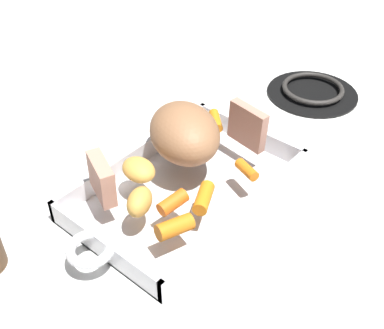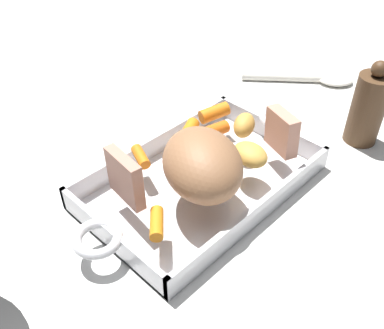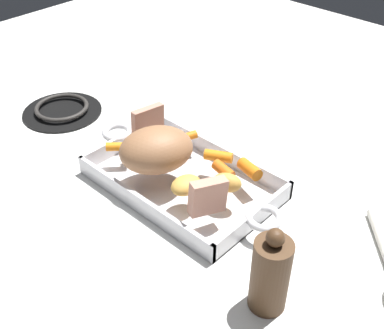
# 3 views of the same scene
# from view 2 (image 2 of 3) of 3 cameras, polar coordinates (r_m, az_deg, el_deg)

# --- Properties ---
(ground_plane) EXTENTS (2.07, 2.07, 0.00)m
(ground_plane) POSITION_cam_2_polar(r_m,az_deg,el_deg) (0.68, 1.22, -2.86)
(ground_plane) COLOR silver
(roasting_dish) EXTENTS (0.45, 0.22, 0.04)m
(roasting_dish) POSITION_cam_2_polar(r_m,az_deg,el_deg) (0.67, 1.24, -2.07)
(roasting_dish) COLOR silver
(roasting_dish) RESTS_ON ground_plane
(pork_roast) EXTENTS (0.16, 0.17, 0.08)m
(pork_roast) POSITION_cam_2_polar(r_m,az_deg,el_deg) (0.59, 1.34, 0.04)
(pork_roast) COLOR #9A6945
(pork_roast) RESTS_ON roasting_dish
(roast_slice_thin) EXTENTS (0.02, 0.07, 0.07)m
(roast_slice_thin) POSITION_cam_2_polar(r_m,az_deg,el_deg) (0.59, -8.65, -1.72)
(roast_slice_thin) COLOR tan
(roast_slice_thin) RESTS_ON roasting_dish
(roast_slice_outer) EXTENTS (0.04, 0.07, 0.07)m
(roast_slice_outer) POSITION_cam_2_polar(r_m,az_deg,el_deg) (0.68, 11.50, 4.19)
(roast_slice_outer) COLOR tan
(roast_slice_outer) RESTS_ON roasting_dish
(baby_carrot_long) EXTENTS (0.05, 0.03, 0.02)m
(baby_carrot_long) POSITION_cam_2_polar(r_m,az_deg,el_deg) (0.71, 3.06, 4.47)
(baby_carrot_long) COLOR orange
(baby_carrot_long) RESTS_ON roasting_dish
(baby_carrot_center_right) EXTENTS (0.06, 0.04, 0.03)m
(baby_carrot_center_right) POSITION_cam_2_polar(r_m,az_deg,el_deg) (0.75, 2.88, 6.68)
(baby_carrot_center_right) COLOR orange
(baby_carrot_center_right) RESTS_ON roasting_dish
(baby_carrot_northwest) EXTENTS (0.06, 0.04, 0.02)m
(baby_carrot_northwest) POSITION_cam_2_polar(r_m,az_deg,el_deg) (0.70, -0.48, 4.18)
(baby_carrot_northwest) COLOR orange
(baby_carrot_northwest) RESTS_ON roasting_dish
(baby_carrot_northeast) EXTENTS (0.05, 0.05, 0.02)m
(baby_carrot_northeast) POSITION_cam_2_polar(r_m,az_deg,el_deg) (0.56, -4.58, -7.59)
(baby_carrot_northeast) COLOR orange
(baby_carrot_northeast) RESTS_ON roasting_dish
(baby_carrot_center_left) EXTENTS (0.03, 0.05, 0.02)m
(baby_carrot_center_left) POSITION_cam_2_polar(r_m,az_deg,el_deg) (0.66, -6.64, 1.01)
(baby_carrot_center_left) COLOR orange
(baby_carrot_center_left) RESTS_ON roasting_dish
(potato_golden_large) EXTENTS (0.06, 0.05, 0.04)m
(potato_golden_large) POSITION_cam_2_polar(r_m,az_deg,el_deg) (0.71, 6.75, 5.06)
(potato_golden_large) COLOR gold
(potato_golden_large) RESTS_ON roasting_dish
(potato_near_roast) EXTENTS (0.05, 0.06, 0.03)m
(potato_near_roast) POSITION_cam_2_polar(r_m,az_deg,el_deg) (0.65, 7.51, 1.29)
(potato_near_roast) COLOR gold
(potato_near_roast) RESTS_ON roasting_dish
(serving_spoon) EXTENTS (0.18, 0.20, 0.02)m
(serving_spoon) POSITION_cam_2_polar(r_m,az_deg,el_deg) (0.98, 15.27, 10.68)
(serving_spoon) COLOR white
(serving_spoon) RESTS_ON ground_plane
(pepper_mill) EXTENTS (0.06, 0.06, 0.15)m
(pepper_mill) POSITION_cam_2_polar(r_m,az_deg,el_deg) (0.80, 21.75, 6.80)
(pepper_mill) COLOR #4C331E
(pepper_mill) RESTS_ON ground_plane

